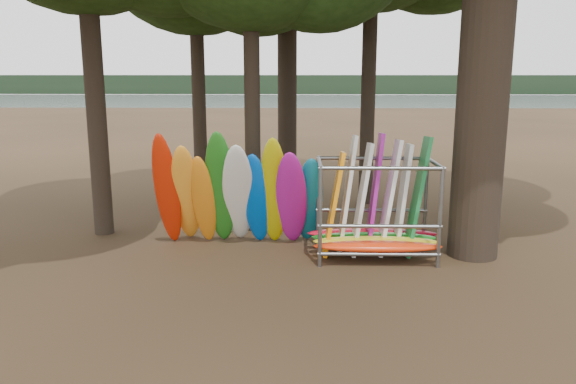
{
  "coord_description": "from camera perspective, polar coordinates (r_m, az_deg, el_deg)",
  "views": [
    {
      "loc": [
        0.13,
        -12.05,
        4.26
      ],
      "look_at": [
        -0.19,
        1.5,
        1.4
      ],
      "focal_mm": 35.0,
      "sensor_mm": 36.0,
      "label": 1
    }
  ],
  "objects": [
    {
      "name": "kayak_row",
      "position": [
        13.91,
        -5.15,
        -0.32
      ],
      "size": [
        4.21,
        2.02,
        3.12
      ],
      "color": "red",
      "rests_on": "ground"
    },
    {
      "name": "far_shore",
      "position": [
        122.07,
        1.32,
        10.86
      ],
      "size": [
        160.0,
        4.0,
        4.0
      ],
      "primitive_type": "cube",
      "color": "black",
      "rests_on": "ground"
    },
    {
      "name": "storage_rack",
      "position": [
        13.31,
        8.88,
        -2.08
      ],
      "size": [
        3.19,
        1.59,
        2.93
      ],
      "color": "slate",
      "rests_on": "ground"
    },
    {
      "name": "ground",
      "position": [
        12.78,
        0.72,
        -7.56
      ],
      "size": [
        120.0,
        120.0,
        0.0
      ],
      "primitive_type": "plane",
      "color": "#47331E",
      "rests_on": "ground"
    },
    {
      "name": "lake",
      "position": [
        72.17,
        1.27,
        8.54
      ],
      "size": [
        160.0,
        160.0,
        0.0
      ],
      "primitive_type": "plane",
      "color": "gray",
      "rests_on": "ground"
    }
  ]
}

